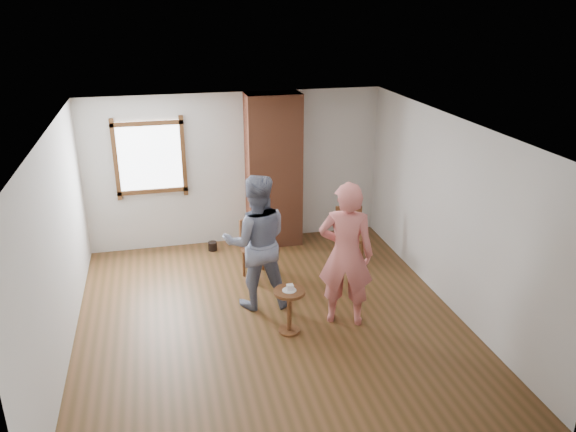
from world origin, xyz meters
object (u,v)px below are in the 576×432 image
at_px(dining_chair_right, 349,232).
at_px(side_table, 289,304).
at_px(person_pink, 346,254).
at_px(stoneware_crock, 254,234).
at_px(man, 256,242).
at_px(dining_chair_left, 256,245).

relative_size(dining_chair_right, side_table, 1.52).
bearing_deg(person_pink, stoneware_crock, -52.52).
height_order(stoneware_crock, man, man).
relative_size(stoneware_crock, dining_chair_right, 0.52).
relative_size(stoneware_crock, person_pink, 0.24).
distance_m(dining_chair_left, person_pink, 1.84).
bearing_deg(stoneware_crock, dining_chair_left, -97.92).
height_order(dining_chair_left, man, man).
xyz_separation_m(stoneware_crock, dining_chair_right, (1.39, -0.93, 0.28)).
distance_m(stoneware_crock, dining_chair_left, 1.14).
xyz_separation_m(dining_chair_left, dining_chair_right, (1.54, 0.16, -0.01)).
relative_size(stoneware_crock, man, 0.25).
height_order(dining_chair_left, side_table, dining_chair_left).
bearing_deg(dining_chair_left, man, -122.43).
height_order(dining_chair_right, person_pink, person_pink).
xyz_separation_m(stoneware_crock, dining_chair_left, (-0.15, -1.09, 0.29)).
xyz_separation_m(dining_chair_right, side_table, (-1.43, -1.80, -0.11)).
bearing_deg(side_table, dining_chair_right, 51.61).
bearing_deg(dining_chair_right, stoneware_crock, 155.50).
distance_m(dining_chair_right, side_table, 2.30).
bearing_deg(side_table, man, 108.24).
distance_m(stoneware_crock, person_pink, 2.83).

